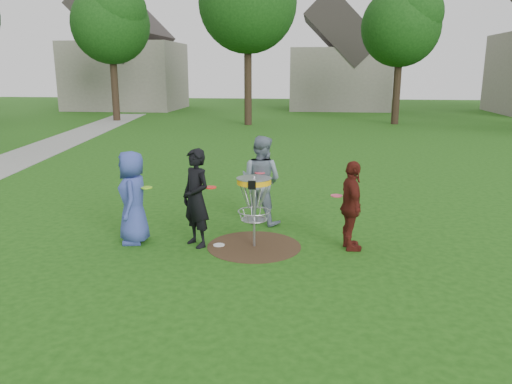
# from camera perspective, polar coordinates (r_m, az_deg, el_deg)

# --- Properties ---
(ground) EXTENTS (100.00, 100.00, 0.00)m
(ground) POSITION_cam_1_polar(r_m,az_deg,el_deg) (9.61, -0.21, -6.22)
(ground) COLOR #19470F
(ground) RESTS_ON ground
(dirt_patch) EXTENTS (1.80, 1.80, 0.01)m
(dirt_patch) POSITION_cam_1_polar(r_m,az_deg,el_deg) (9.61, -0.21, -6.20)
(dirt_patch) COLOR #47331E
(dirt_patch) RESTS_ON ground
(concrete_path) EXTENTS (7.75, 39.92, 0.02)m
(concrete_path) POSITION_cam_1_polar(r_m,az_deg,el_deg) (20.54, -26.11, 3.20)
(concrete_path) COLOR #9E9E99
(concrete_path) RESTS_ON ground
(player_blue) EXTENTS (0.78, 1.00, 1.81)m
(player_blue) POSITION_cam_1_polar(r_m,az_deg,el_deg) (9.88, -13.90, -0.61)
(player_blue) COLOR #364596
(player_blue) RESTS_ON ground
(player_black) EXTENTS (0.81, 0.79, 1.88)m
(player_black) POSITION_cam_1_polar(r_m,az_deg,el_deg) (9.46, -6.87, -0.70)
(player_black) COLOR black
(player_black) RESTS_ON ground
(player_grey) EXTENTS (1.15, 1.03, 1.93)m
(player_grey) POSITION_cam_1_polar(r_m,az_deg,el_deg) (10.81, 0.57, 1.38)
(player_grey) COLOR slate
(player_grey) RESTS_ON ground
(player_maroon) EXTENTS (0.58, 1.04, 1.69)m
(player_maroon) POSITION_cam_1_polar(r_m,az_deg,el_deg) (9.39, 10.86, -1.57)
(player_maroon) COLOR #531913
(player_maroon) RESTS_ON ground
(disc_on_grass) EXTENTS (0.22, 0.22, 0.02)m
(disc_on_grass) POSITION_cam_1_polar(r_m,az_deg,el_deg) (9.67, -4.26, -6.08)
(disc_on_grass) COLOR white
(disc_on_grass) RESTS_ON ground
(disc_golf_basket) EXTENTS (0.66, 0.67, 1.38)m
(disc_golf_basket) POSITION_cam_1_polar(r_m,az_deg,el_deg) (9.31, -0.22, -0.32)
(disc_golf_basket) COLOR #9EA0A5
(disc_golf_basket) RESTS_ON ground
(held_discs) EXTENTS (3.82, 1.52, 0.17)m
(held_discs) POSITION_cam_1_polar(r_m,az_deg,el_deg) (9.64, -2.05, 0.76)
(held_discs) COLOR #9DF21A
(held_discs) RESTS_ON ground
(tree_row) EXTENTS (51.20, 17.42, 9.90)m
(tree_row) POSITION_cam_1_polar(r_m,az_deg,el_deg) (29.79, 5.80, 19.36)
(tree_row) COLOR #38281C
(tree_row) RESTS_ON ground
(house_row) EXTENTS (44.50, 10.65, 11.62)m
(house_row) POSITION_cam_1_polar(r_m,az_deg,el_deg) (42.20, 12.17, 14.67)
(house_row) COLOR gray
(house_row) RESTS_ON ground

